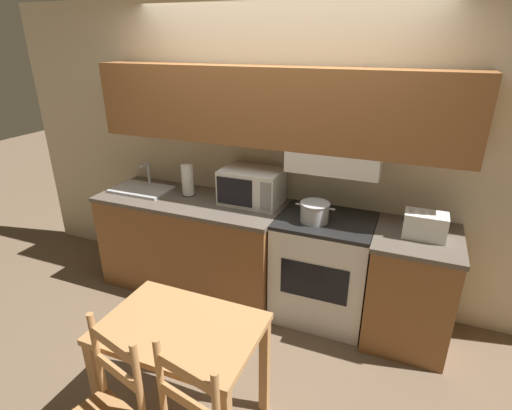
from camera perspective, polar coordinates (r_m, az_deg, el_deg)
name	(u,v)px	position (r m, az deg, el deg)	size (l,w,h in m)	color
ground_plane	(274,281)	(4.03, 2.53, -10.77)	(16.00, 16.00, 0.00)	brown
wall_back	(276,135)	(3.38, 2.84, 9.96)	(5.46, 0.38, 2.55)	beige
lower_counter_main	(193,243)	(3.81, -8.96, -5.36)	(1.70, 0.68, 0.90)	brown
lower_counter_right_stub	(410,288)	(3.35, 21.15, -10.94)	(0.62, 0.68, 0.90)	brown
stove_range	(323,268)	(3.42, 9.50, -8.85)	(0.76, 0.62, 0.90)	white
cooking_pot	(315,211)	(3.13, 8.38, -0.91)	(0.31, 0.23, 0.16)	#B7BABF
microwave	(252,186)	(3.42, -0.62, 2.67)	(0.51, 0.36, 0.30)	white
toaster	(425,225)	(3.08, 23.01, -2.69)	(0.30, 0.18, 0.19)	white
sink_basin	(142,189)	(3.90, -16.04, 2.23)	(0.54, 0.35, 0.24)	#B7BABF
paper_towel_roll	(188,180)	(3.66, -9.74, 3.50)	(0.12, 0.12, 0.28)	black
dining_table	(181,344)	(2.45, -10.60, -18.97)	(0.89, 0.61, 0.74)	#B27F4C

